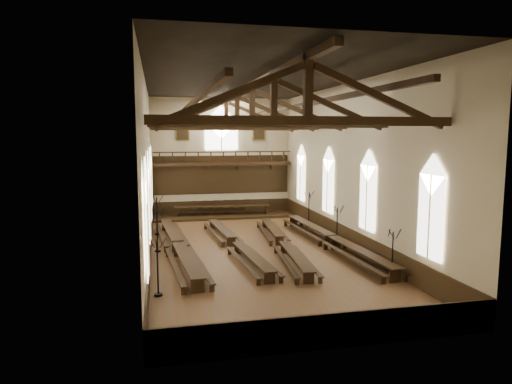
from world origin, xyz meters
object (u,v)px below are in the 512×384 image
dais (223,216)px  candelabrum_right_near (392,263)px  refectory_row_b (235,242)px  high_table (223,207)px  refectory_row_a (178,245)px  refectory_row_d (332,239)px  refectory_row_c (283,241)px  candelabrum_left_near (158,278)px  candelabrum_right_far (309,216)px  candelabrum_left_mid (157,239)px  candelabrum_right_mid (337,232)px  candelabrum_left_far (157,223)px

dais → candelabrum_right_near: (5.72, -17.98, 0.63)m
refectory_row_b → high_table: bearing=85.6°
refectory_row_a → high_table: (4.25, 11.34, 0.29)m
refectory_row_d → high_table: high_table is taller
refectory_row_b → refectory_row_c: (2.88, -0.39, -0.00)m
refectory_row_b → candelabrum_left_near: candelabrum_left_near is taller
candelabrum_right_far → candelabrum_left_mid: bearing=-155.7°
refectory_row_c → candelabrum_left_mid: candelabrum_left_mid is taller
refectory_row_b → candelabrum_right_mid: bearing=1.4°
dais → candelabrum_left_mid: bearing=-117.0°
refectory_row_c → dais: refectory_row_c is taller
refectory_row_d → candelabrum_right_mid: bearing=52.0°
candelabrum_left_mid → candelabrum_right_far: 12.18m
candelabrum_left_near → candelabrum_left_far: (0.00, 12.31, 0.07)m
refectory_row_c → candelabrum_right_mid: (3.71, 0.56, 0.27)m
dais → candelabrum_left_far: (-5.38, -5.85, 0.74)m
refectory_row_a → candelabrum_right_far: candelabrum_right_far is taller
candelabrum_left_far → high_table: bearing=47.4°
candelabrum_left_far → candelabrum_right_near: 16.44m
refectory_row_d → dais: bearing=113.3°
refectory_row_c → candelabrum_left_mid: bearing=172.0°
refectory_row_a → refectory_row_d: (9.34, -0.48, 0.01)m
candelabrum_left_mid → candelabrum_right_mid: 11.11m
candelabrum_left_mid → candelabrum_right_far: (11.10, 5.01, 0.05)m
candelabrum_right_near → refectory_row_d: bearing=95.8°
dais → candelabrum_left_mid: (-5.38, -10.55, 0.68)m
refectory_row_d → candelabrum_left_far: 12.06m
refectory_row_a → candelabrum_right_far: bearing=30.2°
refectory_row_d → refectory_row_c: bearing=175.6°
candelabrum_left_near → candelabrum_right_near: size_ratio=1.06×
candelabrum_right_near → candelabrum_right_far: 12.44m
dais → candelabrum_left_mid: size_ratio=4.44×
refectory_row_c → refectory_row_d: refectory_row_d is taller
refectory_row_a → candelabrum_right_mid: size_ratio=5.87×
high_table → candelabrum_right_mid: size_ratio=3.26×
refectory_row_a → refectory_row_d: size_ratio=0.99×
candelabrum_right_near → high_table: bearing=107.6°
dais → candelabrum_right_mid: size_ratio=4.60×
candelabrum_left_mid → refectory_row_d: bearing=-6.9°
candelabrum_left_near → candelabrum_left_mid: (0.00, 7.62, 0.01)m
refectory_row_a → refectory_row_c: size_ratio=1.06×
candelabrum_right_near → candelabrum_left_mid: bearing=146.2°
high_table → candelabrum_left_far: bearing=-132.6°
candelabrum_right_near → candelabrum_right_mid: 6.96m
refectory_row_b → refectory_row_a: bearing=-177.4°
refectory_row_b → candelabrum_right_far: 8.68m
refectory_row_b → candelabrum_left_far: size_ratio=4.94×
dais → candelabrum_left_mid: 11.86m
refectory_row_a → candelabrum_left_near: (-1.13, -6.83, 0.22)m
candelabrum_right_mid → candelabrum_left_mid: bearing=177.5°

